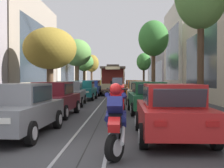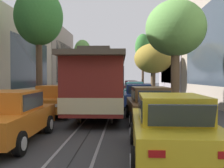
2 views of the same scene
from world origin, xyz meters
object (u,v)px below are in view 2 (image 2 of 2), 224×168
(parked_car_green_second_right, at_px, (96,87))
(parked_car_orange_sixth_right, at_px, (9,116))
(street_tree_kerb_right_second, at_px, (39,18))
(motorcycle_with_rider, at_px, (111,84))
(parked_car_maroon_second_left, at_px, (131,87))
(parked_car_orange_fourth_right, at_px, (79,92))
(street_tree_kerb_left_mid, at_px, (176,29))
(fire_hydrant, at_px, (146,91))
(cable_car_trolley, at_px, (99,84))
(parked_car_blue_fifth_left, at_px, (138,96))
(parked_car_red_near_right, at_px, (100,85))
(parked_car_beige_mid_right, at_px, (90,89))
(parked_car_teal_fourth_left, at_px, (134,91))
(parked_car_grey_near_left, at_px, (130,86))
(parked_car_yellow_far_left, at_px, (171,127))
(parked_car_orange_fifth_right, at_px, (55,100))
(street_tree_kerb_right_near, at_px, (82,52))
(parked_car_grey_mid_left, at_px, (135,89))
(street_tree_kerb_left_near, at_px, (143,48))
(pedestrian_on_left_pavement, at_px, (77,84))
(street_tree_kerb_left_second, at_px, (153,59))
(parked_car_brown_sixth_left, at_px, (150,104))

(parked_car_green_second_right, bearing_deg, parked_car_orange_sixth_right, 89.93)
(street_tree_kerb_right_second, relative_size, motorcycle_with_rider, 4.17)
(parked_car_maroon_second_left, xyz_separation_m, parked_car_orange_fourth_right, (4.59, 13.21, 0.00))
(street_tree_kerb_left_mid, bearing_deg, fire_hydrant, -89.70)
(street_tree_kerb_left_mid, relative_size, cable_car_trolley, 0.68)
(parked_car_blue_fifth_left, height_order, street_tree_kerb_right_second, street_tree_kerb_right_second)
(parked_car_red_near_right, bearing_deg, motorcycle_with_rider, -128.61)
(parked_car_beige_mid_right, xyz_separation_m, street_tree_kerb_left_mid, (-6.30, 12.42, 3.81))
(parked_car_teal_fourth_left, distance_m, cable_car_trolley, 9.82)
(parked_car_maroon_second_left, distance_m, parked_car_teal_fourth_left, 10.98)
(parked_car_grey_near_left, distance_m, parked_car_yellow_far_left, 32.05)
(parked_car_beige_mid_right, bearing_deg, street_tree_kerb_right_second, 78.77)
(parked_car_orange_fifth_right, relative_size, parked_car_orange_sixth_right, 1.00)
(parked_car_teal_fourth_left, height_order, motorcycle_with_rider, motorcycle_with_rider)
(street_tree_kerb_right_near, bearing_deg, street_tree_kerb_left_mid, 112.35)
(parked_car_grey_mid_left, xyz_separation_m, street_tree_kerb_left_near, (-1.58, -9.50, 5.50))
(parked_car_orange_fifth_right, relative_size, street_tree_kerb_right_near, 0.61)
(parked_car_grey_near_left, bearing_deg, parked_car_orange_sixth_right, 81.51)
(motorcycle_with_rider, distance_m, fire_hydrant, 10.96)
(pedestrian_on_left_pavement, bearing_deg, street_tree_kerb_left_near, -177.46)
(parked_car_grey_mid_left, relative_size, motorcycle_with_rider, 2.36)
(parked_car_green_second_right, height_order, street_tree_kerb_right_second, street_tree_kerb_right_second)
(parked_car_yellow_far_left, xyz_separation_m, motorcycle_with_rider, (3.16, -34.44, 0.12))
(street_tree_kerb_left_second, xyz_separation_m, fire_hydrant, (0.27, -4.87, -3.47))
(parked_car_maroon_second_left, relative_size, motorcycle_with_rider, 2.36)
(parked_car_red_near_right, height_order, parked_car_orange_sixth_right, same)
(parked_car_blue_fifth_left, height_order, parked_car_orange_fifth_right, same)
(motorcycle_with_rider, relative_size, fire_hydrant, 2.23)
(parked_car_red_near_right, bearing_deg, fire_hydrant, 128.46)
(parked_car_teal_fourth_left, distance_m, parked_car_blue_fifth_left, 5.94)
(parked_car_teal_fourth_left, xyz_separation_m, parked_car_red_near_right, (4.53, -16.16, 0.00))
(parked_car_grey_mid_left, distance_m, motorcycle_with_rider, 13.16)
(parked_car_yellow_far_left, xyz_separation_m, street_tree_kerb_right_near, (6.70, -28.11, 4.62))
(parked_car_brown_sixth_left, height_order, street_tree_kerb_right_near, street_tree_kerb_right_near)
(street_tree_kerb_left_second, bearing_deg, cable_car_trolley, 71.77)
(parked_car_beige_mid_right, xyz_separation_m, street_tree_kerb_right_second, (2.00, 10.07, 5.07))
(parked_car_grey_near_left, xyz_separation_m, street_tree_kerb_left_near, (-1.79, 0.86, 5.50))
(parked_car_maroon_second_left, relative_size, street_tree_kerb_left_near, 0.53)
(parked_car_grey_near_left, xyz_separation_m, parked_car_yellow_far_left, (-0.12, 32.05, 0.00))
(street_tree_kerb_left_near, bearing_deg, cable_car_trolley, 80.52)
(parked_car_maroon_second_left, relative_size, street_tree_kerb_left_mid, 0.71)
(street_tree_kerb_right_second, relative_size, fire_hydrant, 9.28)
(cable_car_trolley, bearing_deg, parked_car_orange_fifth_right, -8.99)
(parked_car_red_near_right, xyz_separation_m, street_tree_kerb_left_near, (-6.39, 1.30, 5.50))
(parked_car_orange_fourth_right, xyz_separation_m, parked_car_orange_sixth_right, (0.00, 12.67, 0.00))
(street_tree_kerb_left_mid, bearing_deg, cable_car_trolley, 13.41)
(parked_car_grey_near_left, bearing_deg, parked_car_red_near_right, -5.52)
(parked_car_yellow_far_left, relative_size, motorcycle_with_rider, 2.35)
(parked_car_orange_sixth_right, relative_size, street_tree_kerb_right_near, 0.62)
(street_tree_kerb_right_second, bearing_deg, pedestrian_on_left_pavement, -86.39)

